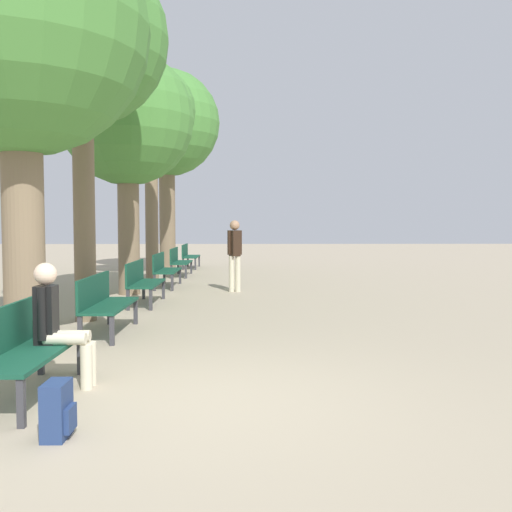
% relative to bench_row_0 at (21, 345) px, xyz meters
% --- Properties ---
extents(ground_plane, '(80.00, 80.00, 0.00)m').
position_rel_bench_row_0_xyz_m(ground_plane, '(1.60, -0.12, -0.51)').
color(ground_plane, tan).
extents(bench_row_0, '(0.52, 1.73, 0.89)m').
position_rel_bench_row_0_xyz_m(bench_row_0, '(0.00, 0.00, 0.00)').
color(bench_row_0, '#144733').
rests_on(bench_row_0, ground_plane).
extents(bench_row_1, '(0.52, 1.73, 0.89)m').
position_rel_bench_row_0_xyz_m(bench_row_1, '(0.00, 3.12, 0.00)').
color(bench_row_1, '#144733').
rests_on(bench_row_1, ground_plane).
extents(bench_row_2, '(0.52, 1.73, 0.89)m').
position_rel_bench_row_0_xyz_m(bench_row_2, '(0.00, 6.24, 0.00)').
color(bench_row_2, '#144733').
rests_on(bench_row_2, ground_plane).
extents(bench_row_3, '(0.52, 1.73, 0.89)m').
position_rel_bench_row_0_xyz_m(bench_row_3, '(0.00, 9.36, 0.00)').
color(bench_row_3, '#144733').
rests_on(bench_row_3, ground_plane).
extents(bench_row_4, '(0.52, 1.73, 0.89)m').
position_rel_bench_row_0_xyz_m(bench_row_4, '(0.00, 12.48, 0.00)').
color(bench_row_4, '#144733').
rests_on(bench_row_4, ground_plane).
extents(bench_row_5, '(0.52, 1.73, 0.89)m').
position_rel_bench_row_0_xyz_m(bench_row_5, '(0.00, 15.60, 0.00)').
color(bench_row_5, '#144733').
rests_on(bench_row_5, ground_plane).
extents(tree_row_0, '(3.16, 3.16, 5.65)m').
position_rel_bench_row_0_xyz_m(tree_row_0, '(-0.60, 1.67, 3.50)').
color(tree_row_0, '#7A664C').
rests_on(tree_row_0, ground_plane).
extents(tree_row_1, '(2.90, 2.90, 6.21)m').
position_rel_bench_row_0_xyz_m(tree_row_1, '(-0.60, 4.31, 4.19)').
color(tree_row_1, '#7A664C').
rests_on(tree_row_1, ground_plane).
extents(tree_row_2, '(3.07, 3.07, 5.61)m').
position_rel_bench_row_0_xyz_m(tree_row_2, '(-0.60, 7.93, 3.50)').
color(tree_row_2, '#7A664C').
rests_on(tree_row_2, ground_plane).
extents(tree_row_3, '(2.58, 2.58, 6.17)m').
position_rel_bench_row_0_xyz_m(tree_row_3, '(-0.60, 11.16, 4.28)').
color(tree_row_3, '#7A664C').
rests_on(tree_row_3, ground_plane).
extents(tree_row_4, '(3.64, 3.64, 6.92)m').
position_rel_bench_row_0_xyz_m(tree_row_4, '(-0.60, 14.39, 4.51)').
color(tree_row_4, '#7A664C').
rests_on(tree_row_4, ground_plane).
extents(person_seated, '(0.59, 0.33, 1.27)m').
position_rel_bench_row_0_xyz_m(person_seated, '(0.24, 0.33, 0.17)').
color(person_seated, beige).
rests_on(person_seated, ground_plane).
extents(backpack, '(0.21, 0.30, 0.44)m').
position_rel_bench_row_0_xyz_m(backpack, '(0.69, -1.05, -0.29)').
color(backpack, navy).
rests_on(backpack, ground_plane).
extents(pedestrian_near, '(0.35, 0.30, 1.73)m').
position_rel_bench_row_0_xyz_m(pedestrian_near, '(1.86, 8.35, 0.48)').
color(pedestrian_near, beige).
rests_on(pedestrian_near, ground_plane).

